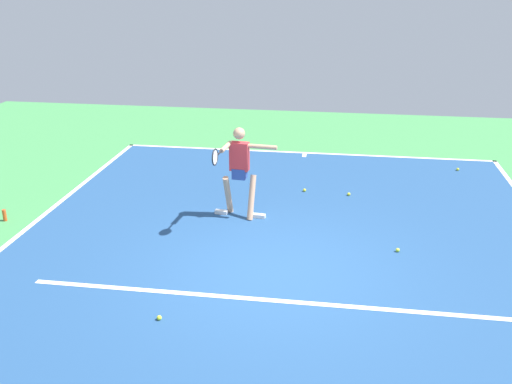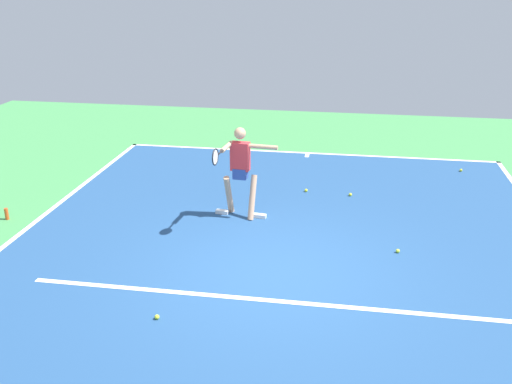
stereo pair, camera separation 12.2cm
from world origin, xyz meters
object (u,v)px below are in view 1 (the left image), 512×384
object	(u,v)px
tennis_ball_by_sideline	(349,194)
tennis_ball_by_baseline	(159,318)
tennis_player	(239,167)
tennis_ball_centre_court	(304,190)
tennis_ball_far_corner	(398,250)
tennis_ball_near_player	(458,169)
water_bottle	(5,215)

from	to	relation	value
tennis_ball_by_sideline	tennis_ball_by_baseline	size ratio (longest dim) A/B	1.00
tennis_player	tennis_ball_centre_court	xyz separation A→B (m)	(-1.11, -1.49, -0.94)
tennis_ball_far_corner	tennis_ball_near_player	distance (m)	4.74
tennis_ball_by_baseline	tennis_ball_centre_court	bearing A→B (deg)	-107.19
tennis_player	tennis_ball_centre_court	world-z (taller)	tennis_player
tennis_ball_by_sideline	tennis_ball_near_player	size ratio (longest dim) A/B	1.00
tennis_ball_by_baseline	tennis_ball_centre_court	world-z (taller)	same
tennis_ball_by_sideline	tennis_player	bearing A→B (deg)	34.52
tennis_ball_by_sideline	tennis_ball_centre_court	size ratio (longest dim) A/B	1.00
tennis_ball_far_corner	tennis_ball_by_baseline	xyz separation A→B (m)	(3.27, 2.50, 0.00)
tennis_player	tennis_ball_near_player	bearing A→B (deg)	-137.51
tennis_ball_by_baseline	tennis_player	bearing A→B (deg)	-97.19
tennis_ball_by_sideline	water_bottle	size ratio (longest dim) A/B	0.30
tennis_ball_by_sideline	tennis_ball_by_baseline	xyz separation A→B (m)	(2.47, 4.95, 0.00)
tennis_ball_far_corner	tennis_ball_centre_court	size ratio (longest dim) A/B	1.00
tennis_ball_centre_court	water_bottle	distance (m)	5.85
tennis_ball_by_sideline	tennis_ball_near_player	distance (m)	3.18
tennis_player	tennis_ball_centre_court	distance (m)	2.08
tennis_ball_by_sideline	tennis_ball_far_corner	world-z (taller)	same
tennis_ball_by_baseline	water_bottle	bearing A→B (deg)	-35.42
tennis_player	tennis_ball_near_player	world-z (taller)	tennis_player
tennis_player	water_bottle	distance (m)	4.42
water_bottle	tennis_ball_by_baseline	bearing A→B (deg)	144.58
tennis_ball_by_sideline	tennis_ball_near_player	world-z (taller)	same
tennis_player	tennis_ball_far_corner	distance (m)	3.16
tennis_ball_near_player	water_bottle	xyz separation A→B (m)	(8.77, 4.23, 0.08)
tennis_ball_far_corner	tennis_ball_centre_court	bearing A→B (deg)	-56.00
tennis_ball_centre_court	water_bottle	xyz separation A→B (m)	(5.36, 2.33, 0.08)
tennis_ball_near_player	tennis_ball_by_sideline	bearing A→B (deg)	38.52
tennis_ball_centre_court	water_bottle	world-z (taller)	water_bottle
tennis_ball_by_sideline	tennis_ball_centre_court	distance (m)	0.92
tennis_ball_far_corner	tennis_player	bearing A→B (deg)	-20.48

